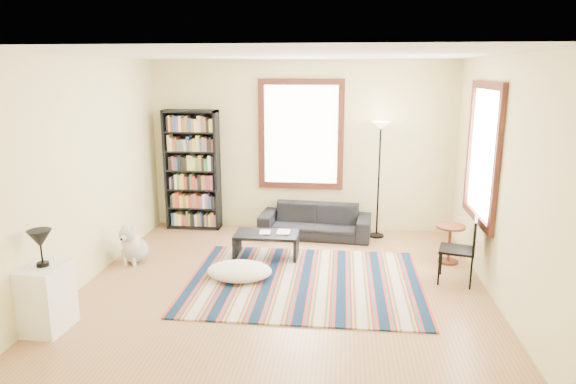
# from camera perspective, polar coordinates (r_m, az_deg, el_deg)

# --- Properties ---
(floor) EXTENTS (5.00, 5.00, 0.10)m
(floor) POSITION_cam_1_polar(r_m,az_deg,el_deg) (6.51, -0.48, -10.92)
(floor) COLOR #A3784A
(floor) RESTS_ON ground
(ceiling) EXTENTS (5.00, 5.00, 0.10)m
(ceiling) POSITION_cam_1_polar(r_m,az_deg,el_deg) (5.94, -0.54, 15.50)
(ceiling) COLOR white
(ceiling) RESTS_ON floor
(wall_back) EXTENTS (5.00, 0.10, 2.80)m
(wall_back) POSITION_cam_1_polar(r_m,az_deg,el_deg) (8.56, 1.48, 5.12)
(wall_back) COLOR beige
(wall_back) RESTS_ON floor
(wall_front) EXTENTS (5.00, 0.10, 2.80)m
(wall_front) POSITION_cam_1_polar(r_m,az_deg,el_deg) (3.63, -5.22, -6.50)
(wall_front) COLOR beige
(wall_front) RESTS_ON floor
(wall_left) EXTENTS (0.10, 5.00, 2.80)m
(wall_left) POSITION_cam_1_polar(r_m,az_deg,el_deg) (6.84, -22.26, 2.01)
(wall_left) COLOR beige
(wall_left) RESTS_ON floor
(wall_right) EXTENTS (0.10, 5.00, 2.80)m
(wall_right) POSITION_cam_1_polar(r_m,az_deg,el_deg) (6.30, 23.19, 1.03)
(wall_right) COLOR beige
(wall_right) RESTS_ON floor
(window_back) EXTENTS (1.20, 0.06, 1.60)m
(window_back) POSITION_cam_1_polar(r_m,az_deg,el_deg) (8.46, 1.44, 6.39)
(window_back) COLOR white
(window_back) RESTS_ON wall_back
(window_right) EXTENTS (0.06, 1.20, 1.60)m
(window_right) POSITION_cam_1_polar(r_m,az_deg,el_deg) (7.00, 20.87, 4.05)
(window_right) COLOR white
(window_right) RESTS_ON wall_right
(rug) EXTENTS (2.94, 2.35, 0.02)m
(rug) POSITION_cam_1_polar(r_m,az_deg,el_deg) (6.63, 1.87, -9.90)
(rug) COLOR #0B1F39
(rug) RESTS_ON floor
(sofa) EXTENTS (1.82, 0.84, 0.52)m
(sofa) POSITION_cam_1_polar(r_m,az_deg,el_deg) (8.30, 3.03, -3.23)
(sofa) COLOR black
(sofa) RESTS_ON floor
(bookshelf) EXTENTS (0.90, 0.30, 2.00)m
(bookshelf) POSITION_cam_1_polar(r_m,az_deg,el_deg) (8.74, -10.57, 2.41)
(bookshelf) COLOR black
(bookshelf) RESTS_ON floor
(coffee_table) EXTENTS (0.94, 0.57, 0.36)m
(coffee_table) POSITION_cam_1_polar(r_m,az_deg,el_deg) (7.41, -2.41, -5.93)
(coffee_table) COLOR black
(coffee_table) RESTS_ON floor
(book_a) EXTENTS (0.22, 0.17, 0.02)m
(book_a) POSITION_cam_1_polar(r_m,az_deg,el_deg) (7.37, -3.19, -4.50)
(book_a) COLOR beige
(book_a) RESTS_ON coffee_table
(book_b) EXTENTS (0.25, 0.19, 0.02)m
(book_b) POSITION_cam_1_polar(r_m,az_deg,el_deg) (7.38, -1.21, -4.46)
(book_b) COLOR beige
(book_b) RESTS_ON coffee_table
(floor_cushion) EXTENTS (1.01, 0.87, 0.21)m
(floor_cushion) POSITION_cam_1_polar(r_m,az_deg,el_deg) (6.72, -5.41, -8.74)
(floor_cushion) COLOR silver
(floor_cushion) RESTS_ON floor
(floor_lamp) EXTENTS (0.37, 0.37, 1.86)m
(floor_lamp) POSITION_cam_1_polar(r_m,az_deg,el_deg) (8.24, 10.04, 1.27)
(floor_lamp) COLOR black
(floor_lamp) RESTS_ON floor
(side_table) EXTENTS (0.41, 0.41, 0.54)m
(side_table) POSITION_cam_1_polar(r_m,az_deg,el_deg) (7.52, 17.49, -5.54)
(side_table) COLOR #4C1E13
(side_table) RESTS_ON floor
(folding_chair) EXTENTS (0.51, 0.49, 0.86)m
(folding_chair) POSITION_cam_1_polar(r_m,az_deg,el_deg) (6.83, 18.26, -6.12)
(folding_chair) COLOR black
(folding_chair) RESTS_ON floor
(white_cabinet) EXTENTS (0.41, 0.52, 0.70)m
(white_cabinet) POSITION_cam_1_polar(r_m,az_deg,el_deg) (5.93, -25.22, -10.61)
(white_cabinet) COLOR white
(white_cabinet) RESTS_ON floor
(table_lamp) EXTENTS (0.27, 0.27, 0.38)m
(table_lamp) POSITION_cam_1_polar(r_m,az_deg,el_deg) (5.74, -25.76, -5.66)
(table_lamp) COLOR black
(table_lamp) RESTS_ON white_cabinet
(dog) EXTENTS (0.45, 0.59, 0.56)m
(dog) POSITION_cam_1_polar(r_m,az_deg,el_deg) (7.53, -16.69, -5.41)
(dog) COLOR silver
(dog) RESTS_ON floor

